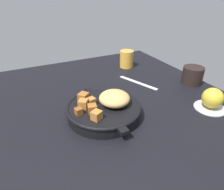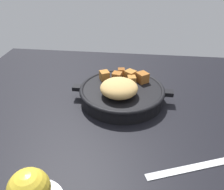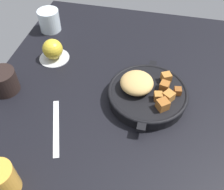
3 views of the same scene
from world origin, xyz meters
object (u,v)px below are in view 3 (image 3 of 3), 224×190
water_glass_short (49,20)px  red_apple (53,49)px  cast_iron_skillet (147,93)px  butter_knife (56,127)px  coffee_mug_dark (3,81)px  juice_glass_amber (2,180)px

water_glass_short → red_apple: bearing=-154.6°
cast_iron_skillet → butter_knife: cast_iron_skillet is taller
water_glass_short → coffee_mug_dark: bearing=177.7°
cast_iron_skillet → water_glass_short: (28.86, 42.55, 1.30)cm
red_apple → juice_glass_amber: bearing=-172.2°
cast_iron_skillet → butter_knife: size_ratio=1.46×
butter_knife → juice_glass_amber: juice_glass_amber is taller
butter_knife → water_glass_short: water_glass_short is taller
red_apple → butter_knife: 30.71cm
red_apple → juice_glass_amber: size_ratio=0.83×
water_glass_short → coffee_mug_dark: water_glass_short is taller
butter_knife → cast_iron_skillet: bearing=-76.4°
butter_knife → coffee_mug_dark: 23.42cm
butter_knife → coffee_mug_dark: bearing=42.3°
cast_iron_skillet → juice_glass_amber: (-34.89, 28.22, 1.35)cm
cast_iron_skillet → juice_glass_amber: juice_glass_amber is taller
cast_iron_skillet → juice_glass_amber: size_ratio=3.35×
water_glass_short → coffee_mug_dark: size_ratio=0.97×
red_apple → water_glass_short: (16.64, 7.90, 0.07)cm
juice_glass_amber → water_glass_short: juice_glass_amber is taller
cast_iron_skillet → coffee_mug_dark: size_ratio=3.30×
red_apple → butter_knife: bearing=-158.0°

